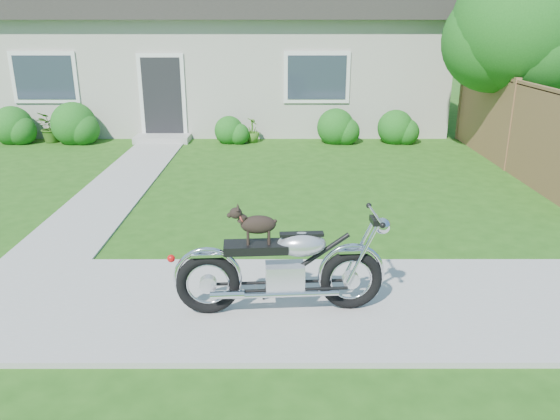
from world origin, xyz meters
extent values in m
plane|color=#235114|center=(0.00, 0.00, 0.00)|extent=(80.00, 80.00, 0.00)
cube|color=#9E9B93|center=(0.00, 0.00, 0.02)|extent=(24.00, 2.20, 0.04)
cube|color=#9E9B93|center=(-1.50, 5.00, 0.01)|extent=(1.20, 8.00, 0.03)
cube|color=beige|center=(0.00, 12.00, 1.50)|extent=(12.00, 6.00, 3.00)
cube|color=#2D2B28|center=(0.00, 12.00, 3.50)|extent=(12.60, 6.60, 1.00)
cube|color=black|center=(-1.50, 8.97, 1.05)|extent=(1.00, 0.06, 2.10)
cube|color=#9E9B93|center=(-1.50, 8.62, 0.08)|extent=(1.40, 0.70, 0.16)
cube|color=#2D3847|center=(-4.50, 8.97, 1.60)|extent=(1.70, 0.05, 1.30)
cube|color=#2D3847|center=(2.50, 8.97, 1.60)|extent=(1.70, 0.05, 1.30)
cube|color=#8F5B40|center=(6.30, 5.75, 0.90)|extent=(0.08, 6.50, 1.80)
cube|color=#8F5B40|center=(6.30, 9.00, 0.95)|extent=(0.12, 0.12, 1.90)
cube|color=#8F5B40|center=(6.30, 5.75, 0.95)|extent=(0.12, 0.12, 1.90)
cube|color=#8F5B40|center=(6.30, 5.75, 1.82)|extent=(0.08, 6.50, 0.08)
cylinder|color=#3D2B1C|center=(6.61, 6.81, 1.17)|extent=(0.28, 0.28, 2.34)
sphere|color=#1B5C18|center=(6.61, 6.81, 2.90)|extent=(2.80, 2.80, 2.80)
sphere|color=#1B5C18|center=(7.01, 6.51, 2.43)|extent=(2.06, 2.06, 2.06)
sphere|color=#1B5C18|center=(-3.72, 8.50, 0.48)|extent=(1.13, 1.13, 1.13)
sphere|color=#1B5C18|center=(4.51, 8.50, 0.39)|extent=(0.91, 0.91, 0.91)
sphere|color=#1B5C18|center=(-5.29, 8.50, 0.43)|extent=(1.01, 1.01, 1.01)
sphere|color=#1B5C18|center=(0.25, 8.50, 0.32)|extent=(0.74, 0.74, 0.74)
sphere|color=#1B5C18|center=(2.98, 8.50, 0.40)|extent=(0.95, 0.95, 0.95)
imported|color=#2F5917|center=(-4.31, 8.55, 0.40)|extent=(0.94, 0.94, 0.79)
imported|color=#3C701F|center=(0.84, 8.55, 0.32)|extent=(0.42, 0.42, 0.64)
torus|color=black|center=(2.30, -0.17, 0.38)|extent=(0.68, 0.15, 0.67)
torus|color=black|center=(0.80, -0.27, 0.38)|extent=(0.68, 0.15, 0.67)
cube|color=silver|center=(1.60, -0.21, 0.42)|extent=(0.42, 0.27, 0.30)
ellipsoid|color=silver|center=(1.77, -0.20, 0.79)|extent=(0.53, 0.32, 0.26)
cube|color=black|center=(1.30, -0.23, 0.78)|extent=(0.67, 0.30, 0.09)
cube|color=silver|center=(2.30, -0.17, 0.72)|extent=(0.31, 0.16, 0.03)
cube|color=silver|center=(0.80, -0.27, 0.72)|extent=(0.31, 0.16, 0.03)
cylinder|color=silver|center=(2.52, -0.15, 1.09)|extent=(0.07, 0.60, 0.03)
sphere|color=silver|center=(2.60, -0.15, 0.98)|extent=(0.18, 0.18, 0.17)
cylinder|color=silver|center=(1.61, -0.34, 0.29)|extent=(1.10, 0.13, 0.06)
ellipsoid|color=black|center=(1.33, -0.23, 1.02)|extent=(0.37, 0.19, 0.19)
sphere|color=black|center=(1.11, -0.25, 1.15)|extent=(0.12, 0.12, 0.12)
cylinder|color=black|center=(1.22, -0.20, 0.89)|extent=(0.03, 0.03, 0.15)
cylinder|color=black|center=(1.23, -0.28, 0.89)|extent=(0.03, 0.03, 0.15)
cylinder|color=black|center=(1.43, -0.18, 0.89)|extent=(0.03, 0.03, 0.15)
cylinder|color=black|center=(1.44, -0.27, 0.89)|extent=(0.03, 0.03, 0.15)
torus|color=#B1372F|center=(1.16, -0.24, 1.10)|extent=(0.06, 0.10, 0.10)
camera|label=1|loc=(1.54, -5.36, 2.95)|focal=35.00mm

